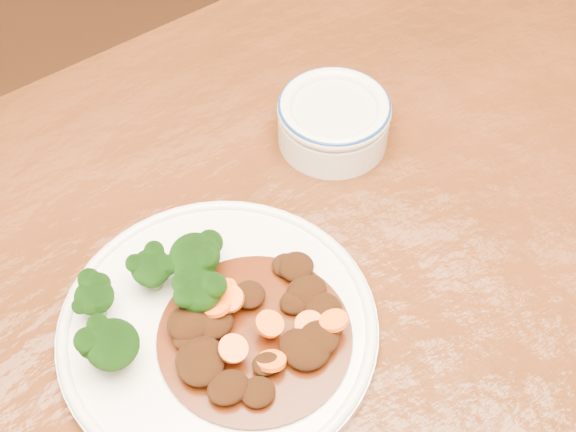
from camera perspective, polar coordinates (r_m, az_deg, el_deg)
dining_table at (r=0.78m, az=1.38°, el=-11.79°), size 1.60×1.08×0.75m
dinner_plate at (r=0.71m, az=-4.99°, el=-7.88°), size 0.28×0.28×0.02m
broccoli_florets at (r=0.69m, az=-9.42°, el=-5.41°), size 0.14×0.10×0.05m
mince_stew at (r=0.69m, az=-2.59°, el=-8.35°), size 0.17×0.17×0.03m
dip_bowl at (r=0.84m, az=3.26°, el=6.88°), size 0.12×0.12×0.05m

